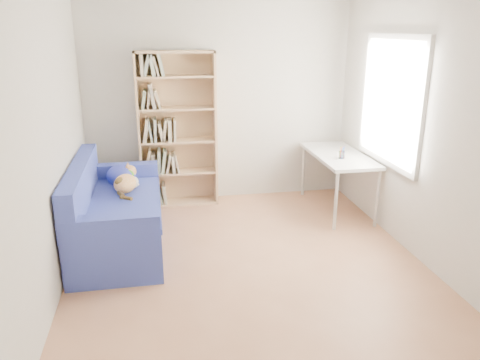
% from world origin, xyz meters
% --- Properties ---
extents(ground, '(4.00, 4.00, 0.00)m').
position_xyz_m(ground, '(0.00, 0.00, 0.00)').
color(ground, '#A66D4B').
rests_on(ground, ground).
extents(room_shell, '(3.54, 4.04, 2.62)m').
position_xyz_m(room_shell, '(0.10, 0.03, 1.64)').
color(room_shell, silver).
rests_on(room_shell, ground).
extents(sofa, '(0.91, 1.88, 0.93)m').
position_xyz_m(sofa, '(-1.33, 0.69, 0.35)').
color(sofa, navy).
rests_on(sofa, ground).
extents(bookshelf, '(1.00, 0.31, 2.00)m').
position_xyz_m(bookshelf, '(-0.57, 1.83, 0.92)').
color(bookshelf, tan).
rests_on(bookshelf, ground).
extents(desk, '(0.61, 1.34, 0.75)m').
position_xyz_m(desk, '(1.42, 1.23, 0.68)').
color(desk, silver).
rests_on(desk, ground).
extents(pen_cup, '(0.08, 0.08, 0.15)m').
position_xyz_m(pen_cup, '(1.37, 1.03, 0.81)').
color(pen_cup, white).
rests_on(pen_cup, desk).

